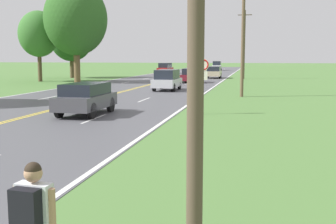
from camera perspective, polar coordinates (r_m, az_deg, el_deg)
name	(u,v)px	position (r m, az deg, el deg)	size (l,w,h in m)	color
hitchhiker_person	(33,216)	(5.42, -17.82, -13.23)	(0.57, 0.43, 1.67)	#38476B
traffic_sign	(203,72)	(21.33, 4.78, 5.38)	(0.60, 0.10, 2.82)	gray
utility_pole_midground	(243,36)	(31.22, 10.11, 10.15)	(1.80, 0.24, 8.53)	brown
utility_pole_far	(244,44)	(56.52, 10.28, 9.09)	(1.80, 0.24, 8.89)	brown
tree_mid_treeline	(76,19)	(49.33, -12.40, 12.20)	(7.07, 7.07, 11.20)	brown
tree_right_cluster	(39,34)	(52.34, -17.13, 10.05)	(4.68, 4.68, 8.26)	brown
tree_far_back	(71,36)	(60.10, -12.98, 10.01)	(6.05, 6.05, 9.25)	brown
car_dark_grey_suv_approaching	(86,98)	(21.53, -11.06, 1.93)	(1.90, 4.14, 1.60)	black
car_silver_van_mid_near	(167,80)	(36.61, -0.12, 4.42)	(1.93, 4.22, 1.80)	black
car_maroon_hatchback_mid_far	(191,75)	(47.69, 3.16, 5.00)	(1.93, 3.90, 1.61)	black
car_champagne_van_receding	(214,72)	(58.04, 6.24, 5.43)	(2.00, 4.35, 1.61)	black
car_red_van_distant	(165,68)	(72.95, -0.38, 5.97)	(1.99, 4.80, 1.85)	black
car_white_suv_horizon	(217,66)	(91.11, 6.65, 6.26)	(1.96, 4.45, 1.97)	black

